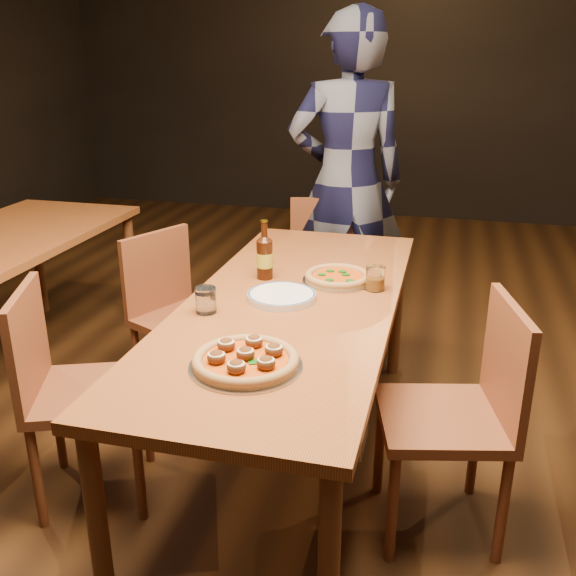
% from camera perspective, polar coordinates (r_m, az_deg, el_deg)
% --- Properties ---
extents(ground, '(9.00, 9.00, 0.00)m').
position_cam_1_polar(ground, '(2.86, 0.26, -15.23)').
color(ground, black).
extents(table_main, '(0.80, 2.00, 0.75)m').
position_cam_1_polar(table_main, '(2.52, 0.28, -2.63)').
color(table_main, brown).
rests_on(table_main, ground).
extents(chair_main_nw, '(0.55, 0.55, 0.91)m').
position_cam_1_polar(chair_main_nw, '(2.57, -17.24, -8.73)').
color(chair_main_nw, maroon).
rests_on(chair_main_nw, ground).
extents(chair_main_sw, '(0.54, 0.54, 0.88)m').
position_cam_1_polar(chair_main_sw, '(3.16, -9.11, -2.68)').
color(chair_main_sw, maroon).
rests_on(chair_main_sw, ground).
extents(chair_main_e, '(0.52, 0.52, 0.92)m').
position_cam_1_polar(chair_main_e, '(2.35, 13.54, -11.04)').
color(chair_main_e, maroon).
rests_on(chair_main_e, ground).
extents(chair_end, '(0.51, 0.51, 0.91)m').
position_cam_1_polar(chair_end, '(3.64, 3.49, 0.95)').
color(chair_end, maroon).
rests_on(chair_end, ground).
extents(pizza_meatball, '(0.35, 0.35, 0.06)m').
position_cam_1_polar(pizza_meatball, '(1.98, -3.78, -6.38)').
color(pizza_meatball, '#B7B7BF').
rests_on(pizza_meatball, table_main).
extents(pizza_margherita, '(0.30, 0.30, 0.04)m').
position_cam_1_polar(pizza_margherita, '(2.70, 4.43, 0.99)').
color(pizza_margherita, '#B7B7BF').
rests_on(pizza_margherita, table_main).
extents(plate_stack, '(0.27, 0.27, 0.03)m').
position_cam_1_polar(plate_stack, '(2.50, -0.57, -0.73)').
color(plate_stack, white).
rests_on(plate_stack, table_main).
extents(beer_bottle, '(0.07, 0.07, 0.25)m').
position_cam_1_polar(beer_bottle, '(2.71, -2.09, 2.66)').
color(beer_bottle, black).
rests_on(beer_bottle, table_main).
extents(water_glass, '(0.08, 0.08, 0.10)m').
position_cam_1_polar(water_glass, '(2.39, -7.32, -1.07)').
color(water_glass, white).
rests_on(water_glass, table_main).
extents(amber_glass, '(0.08, 0.08, 0.10)m').
position_cam_1_polar(amber_glass, '(2.61, 7.76, 0.85)').
color(amber_glass, '#A45D12').
rests_on(amber_glass, table_main).
extents(diner, '(0.81, 0.67, 1.89)m').
position_cam_1_polar(diner, '(3.76, 5.25, 9.32)').
color(diner, black).
rests_on(diner, ground).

